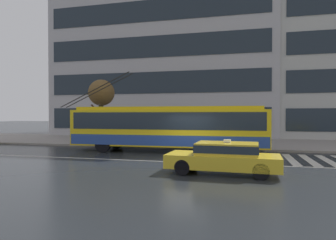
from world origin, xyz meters
name	(u,v)px	position (x,y,z in m)	size (l,w,h in m)	color
ground_plane	(186,159)	(0.00, 0.00, 0.00)	(160.00, 160.00, 0.00)	#212528
sidewalk_slab	(206,142)	(0.00, 9.31, 0.07)	(80.00, 10.00, 0.14)	gray
crosswalk_stripe_edge_near	(291,159)	(5.49, 1.15, 0.00)	(0.44, 4.40, 0.01)	beige
crosswalk_stripe_inner_a	(309,160)	(6.39, 1.15, 0.00)	(0.44, 4.40, 0.01)	beige
crosswalk_stripe_center	(328,161)	(7.29, 1.15, 0.00)	(0.44, 4.40, 0.01)	beige
lane_centre_line	(182,162)	(0.00, -1.20, 0.00)	(72.00, 0.14, 0.01)	silver
trolleybus	(168,127)	(-1.70, 2.71, 1.60)	(13.74, 2.78, 5.22)	yellow
taxi_oncoming_near	(224,156)	(2.26, -3.64, 0.70)	(4.60, 2.03, 1.39)	gold
pedestrian_at_shelter	(180,122)	(-1.74, 6.74, 1.82)	(1.19, 1.19, 2.04)	#454A42
pedestrian_approaching_curb	(122,123)	(-5.85, 4.99, 1.78)	(1.40, 1.40, 2.05)	#445047
street_tree_bare	(101,94)	(-8.03, 6.04, 4.08)	(2.10, 2.26, 5.07)	#4D4230
office_tower_corner_left	(171,60)	(-5.90, 21.18, 9.39)	(24.69, 16.04, 18.76)	#AEADB2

